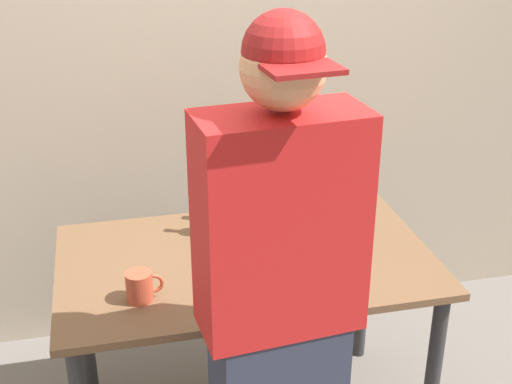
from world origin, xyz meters
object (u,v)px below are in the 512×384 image
Objects in this scene: beer_bottle_dark at (240,195)px; coffee_mug at (140,286)px; laptop at (297,227)px; person_figure at (279,320)px; beer_bottle_brown at (221,209)px.

beer_bottle_dark is 2.42× the size of coffee_mug.
laptop is 0.66m from coffee_mug.
person_figure is 14.38× the size of coffee_mug.
person_figure is (-0.06, -0.82, -0.00)m from beer_bottle_dark.
beer_bottle_brown is at bearing 48.69° from coffee_mug.
beer_bottle_brown is at bearing 161.32° from laptop.
laptop is 0.29m from beer_bottle_brown.
person_figure is at bearing -110.22° from laptop.
beer_bottle_dark is 0.82m from person_figure.
person_figure is at bearing -45.33° from coffee_mug.
beer_bottle_dark is at bearing 134.61° from laptop.
person_figure is at bearing -87.65° from beer_bottle_brown.
beer_bottle_dark is 0.17× the size of person_figure.
coffee_mug is (-0.33, -0.37, -0.06)m from beer_bottle_brown.
laptop is 1.28× the size of beer_bottle_dark.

